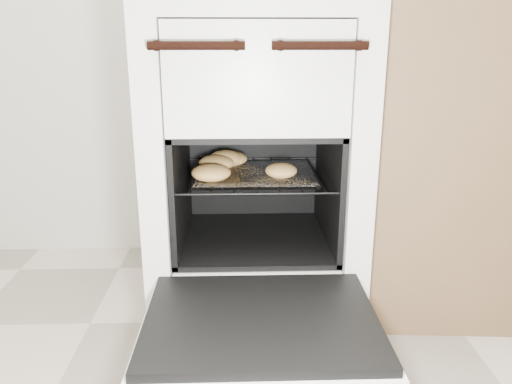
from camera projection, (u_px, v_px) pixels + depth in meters
stove at (254, 163)px, 1.41m from camera, size 0.55×0.61×0.84m
oven_door at (261, 323)px, 1.03m from camera, size 0.49×0.38×0.03m
oven_rack at (255, 174)px, 1.35m from camera, size 0.40×0.38×0.01m
foil_sheet at (255, 174)px, 1.34m from camera, size 0.31×0.27×0.01m
baked_rolls at (229, 164)px, 1.34m from camera, size 0.30×0.28×0.05m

